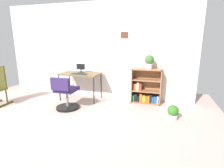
% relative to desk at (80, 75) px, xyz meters
% --- Properties ---
extents(ground_plane, '(6.24, 6.24, 0.00)m').
position_rel_desk_xyz_m(ground_plane, '(0.25, -1.72, -0.65)').
color(ground_plane, '#B29991').
extents(wall_back, '(5.20, 0.12, 2.49)m').
position_rel_desk_xyz_m(wall_back, '(0.25, 0.43, 0.60)').
color(wall_back, silver).
rests_on(wall_back, ground_plane).
extents(desk, '(1.03, 0.61, 0.70)m').
position_rel_desk_xyz_m(desk, '(0.00, 0.00, 0.00)').
color(desk, brown).
rests_on(desk, ground_plane).
extents(monitor, '(0.23, 0.17, 0.23)m').
position_rel_desk_xyz_m(monitor, '(-0.02, 0.09, 0.16)').
color(monitor, '#262628').
rests_on(monitor, desk).
extents(keyboard, '(0.39, 0.14, 0.02)m').
position_rel_desk_xyz_m(keyboard, '(0.04, -0.13, 0.06)').
color(keyboard, '#1B2925').
rests_on(keyboard, desk).
extents(office_chair, '(0.52, 0.55, 0.77)m').
position_rel_desk_xyz_m(office_chair, '(-0.00, -0.75, -0.31)').
color(office_chair, black).
rests_on(office_chair, ground_plane).
extents(bookshelf_low, '(0.72, 0.30, 0.86)m').
position_rel_desk_xyz_m(bookshelf_low, '(1.66, 0.23, -0.27)').
color(bookshelf_low, '#8A5E3D').
rests_on(bookshelf_low, ground_plane).
extents(potted_plant_on_shelf, '(0.22, 0.22, 0.33)m').
position_rel_desk_xyz_m(potted_plant_on_shelf, '(1.72, 0.18, 0.40)').
color(potted_plant_on_shelf, '#B7B2A8').
rests_on(potted_plant_on_shelf, bookshelf_low).
extents(potted_plant_floor, '(0.21, 0.21, 0.30)m').
position_rel_desk_xyz_m(potted_plant_floor, '(2.29, -0.66, -0.49)').
color(potted_plant_floor, '#B7B2A8').
rests_on(potted_plant_floor, ground_plane).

